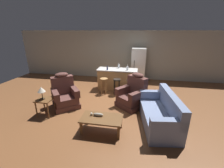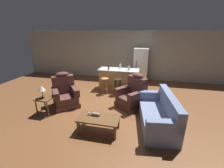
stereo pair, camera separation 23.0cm
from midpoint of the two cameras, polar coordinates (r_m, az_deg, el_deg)
ground_plane at (r=5.85m, az=1.22°, el=-6.61°), size 12.00×12.00×0.00m
back_wall at (r=8.43m, az=5.65°, el=10.80°), size 12.00×0.05×2.60m
coffee_table at (r=4.10m, az=-3.41°, el=-13.25°), size 1.10×0.60×0.42m
fish_figurine at (r=4.14m, az=-5.12°, el=-11.37°), size 0.34×0.10×0.10m
couch at (r=4.56m, az=18.86°, el=-11.06°), size 1.09×2.00×0.94m
recliner_near_lamp at (r=5.64m, az=-16.28°, el=-3.76°), size 1.18×1.18×1.20m
recliner_near_island at (r=5.39m, az=9.01°, el=-4.28°), size 1.18×1.18×1.20m
end_table at (r=5.28m, az=-22.99°, el=-5.79°), size 0.48×0.48×0.56m
table_lamp at (r=5.13m, az=-24.12°, el=-1.73°), size 0.24×0.24×0.41m
kitchen_island at (r=6.90m, az=3.51°, el=1.84°), size 1.80×0.70×0.95m
bar_stool_left at (r=6.41m, az=-1.68°, el=0.40°), size 0.32×0.32×0.68m
bar_stool_middle at (r=6.30m, az=3.25°, el=0.02°), size 0.32×0.32×0.68m
bar_stool_right at (r=6.24m, az=8.32°, el=-0.36°), size 0.32×0.32×0.68m
refrigerator at (r=7.88m, az=11.61°, el=6.76°), size 0.70×0.69×1.76m
bottle_tall_green at (r=6.62m, az=-0.29°, el=6.04°), size 0.07×0.07×0.20m
bottle_short_amber at (r=6.60m, az=7.43°, el=5.99°), size 0.09×0.09×0.25m
bottle_wine_dark at (r=6.92m, az=4.13°, el=6.75°), size 0.08×0.08×0.25m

